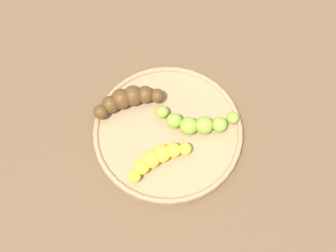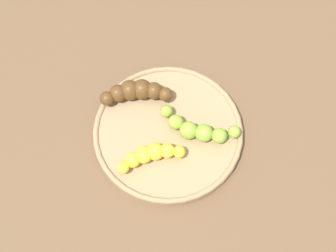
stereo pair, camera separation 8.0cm
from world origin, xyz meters
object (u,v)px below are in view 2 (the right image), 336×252
at_px(fruit_bowl, 168,132).
at_px(banana_green, 197,129).
at_px(banana_yellow, 150,155).
at_px(banana_overripe, 136,92).

height_order(fruit_bowl, banana_green, banana_green).
xyz_separation_m(fruit_bowl, banana_yellow, (0.06, -0.02, 0.02)).
bearing_deg(fruit_bowl, banana_yellow, -19.21).
relative_size(fruit_bowl, banana_overripe, 2.10).
relative_size(banana_overripe, banana_yellow, 1.17).
relative_size(banana_yellow, banana_green, 0.75).
bearing_deg(banana_overripe, banana_green, -128.95).
bearing_deg(banana_yellow, banana_green, -76.40).
distance_m(fruit_bowl, banana_overripe, 0.09).
bearing_deg(banana_green, fruit_bowl, -77.02).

